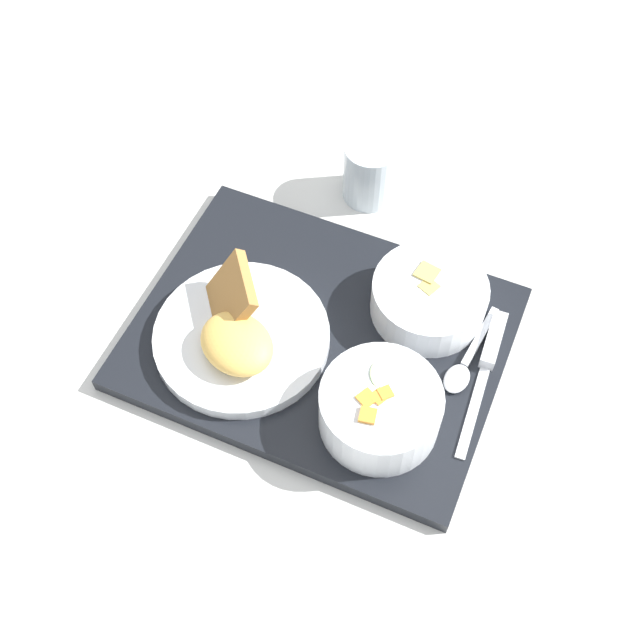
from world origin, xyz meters
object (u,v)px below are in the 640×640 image
Objects in this scene: bowl_soup at (429,296)px; spoon at (466,362)px; plate_main at (240,335)px; glass_water at (370,173)px; knife at (490,351)px; bowl_salad at (380,407)px.

bowl_soup is 1.06× the size of spoon.
glass_water is at bearing -94.53° from plate_main.
spoon is 0.30m from glass_water.
plate_main is 0.30m from glass_water.
knife is 0.30m from glass_water.
plate_main reaches higher than spoon.
bowl_salad is 0.36m from glass_water.
knife is at bearing -155.03° from plate_main.
bowl_soup is at bearing 134.93° from glass_water.
plate_main is at bearing -73.18° from knife.
plate_main is 2.37× the size of glass_water.
plate_main reaches higher than glass_water.
bowl_salad is at bearing -24.87° from spoon.
bowl_salad is at bearing 117.62° from glass_water.
glass_water reaches higher than spoon.
bowl_soup is 0.72× the size of knife.
knife is 2.19× the size of glass_water.
spoon is (-0.25, -0.10, -0.01)m from plate_main.
bowl_soup is 0.09m from spoon.
plate_main is 0.27m from spoon.
plate_main is at bearing 40.06° from bowl_soup.
glass_water is at bearing -62.38° from bowl_salad.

